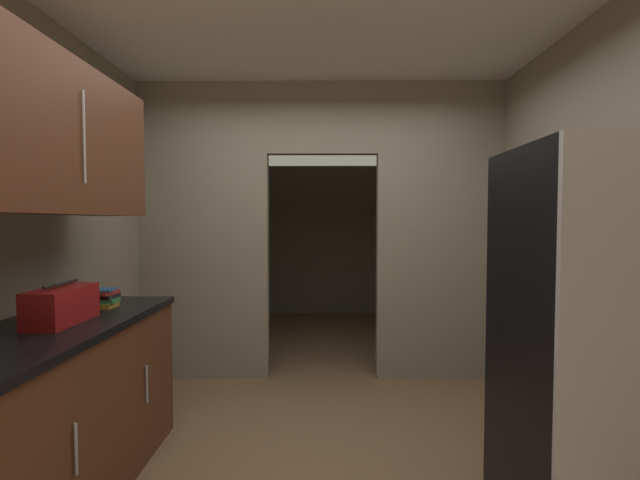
# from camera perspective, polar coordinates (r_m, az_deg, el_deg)

# --- Properties ---
(ground) EXTENTS (20.00, 20.00, 0.00)m
(ground) POSITION_cam_1_polar(r_m,az_deg,el_deg) (2.85, -0.26, -27.91)
(ground) COLOR brown
(kitchen_overhead_slab) EXTENTS (3.69, 7.26, 0.06)m
(kitchen_overhead_slab) POSITION_cam_1_polar(r_m,az_deg,el_deg) (3.21, -0.14, 25.88)
(kitchen_overhead_slab) COLOR silver
(kitchen_partition) EXTENTS (3.29, 0.12, 2.68)m
(kitchen_partition) POSITION_cam_1_polar(r_m,az_deg,el_deg) (4.08, -0.05, 2.44)
(kitchen_partition) COLOR gray
(kitchen_partition) RESTS_ON ground
(adjoining_room_shell) EXTENTS (3.29, 2.88, 2.68)m
(adjoining_room_shell) POSITION_cam_1_polar(r_m,az_deg,el_deg) (6.02, 0.19, 1.52)
(adjoining_room_shell) COLOR gray
(adjoining_room_shell) RESTS_ON ground
(refrigerator) EXTENTS (0.75, 0.74, 1.76)m
(refrigerator) POSITION_cam_1_polar(r_m,az_deg,el_deg) (2.35, 32.25, -11.73)
(refrigerator) COLOR black
(refrigerator) RESTS_ON ground
(lower_cabinet_run) EXTENTS (0.65, 1.70, 0.92)m
(lower_cabinet_run) POSITION_cam_1_polar(r_m,az_deg,el_deg) (2.76, -30.74, -18.64)
(lower_cabinet_run) COLOR brown
(lower_cabinet_run) RESTS_ON ground
(upper_cabinet_counterside) EXTENTS (0.36, 1.53, 0.76)m
(upper_cabinet_counterside) POSITION_cam_1_polar(r_m,az_deg,el_deg) (2.61, -31.41, 11.14)
(upper_cabinet_counterside) COLOR brown
(boombox) EXTENTS (0.19, 0.41, 0.21)m
(boombox) POSITION_cam_1_polar(r_m,az_deg,el_deg) (2.63, -30.08, -7.21)
(boombox) COLOR maroon
(boombox) RESTS_ON lower_cabinet_run
(book_stack) EXTENTS (0.15, 0.16, 0.11)m
(book_stack) POSITION_cam_1_polar(r_m,az_deg,el_deg) (2.99, -25.74, -6.63)
(book_stack) COLOR gold
(book_stack) RESTS_ON lower_cabinet_run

